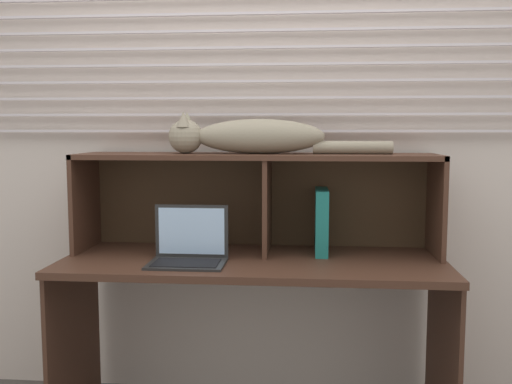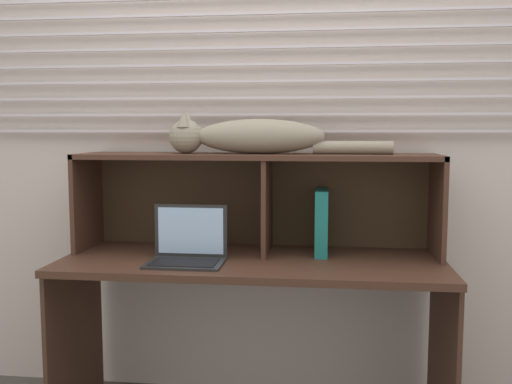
{
  "view_description": "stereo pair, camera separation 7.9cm",
  "coord_description": "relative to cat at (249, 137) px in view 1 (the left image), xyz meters",
  "views": [
    {
      "loc": [
        0.22,
        -2.18,
        1.27
      ],
      "look_at": [
        0.0,
        0.33,
        1.0
      ],
      "focal_mm": 40.39,
      "sensor_mm": 36.0,
      "label": 1
    },
    {
      "loc": [
        0.3,
        -2.17,
        1.27
      ],
      "look_at": [
        0.0,
        0.33,
        1.0
      ],
      "focal_mm": 40.39,
      "sensor_mm": 36.0,
      "label": 2
    }
  ],
  "objects": [
    {
      "name": "book_stack",
      "position": [
        -0.23,
        -0.0,
        -0.47
      ],
      "size": [
        0.14,
        0.23,
        0.07
      ],
      "color": "tan",
      "rests_on": "desk"
    },
    {
      "name": "desk",
      "position": [
        0.03,
        -0.14,
        -0.64
      ],
      "size": [
        1.61,
        0.63,
        0.73
      ],
      "color": "#462A1E",
      "rests_on": "ground"
    },
    {
      "name": "hutch_shelf_unit",
      "position": [
        0.03,
        0.04,
        -0.2
      ],
      "size": [
        1.58,
        0.34,
        0.44
      ],
      "color": "#462A1E",
      "rests_on": "desk"
    },
    {
      "name": "back_panel_with_blinds",
      "position": [
        0.03,
        0.22,
        0.01
      ],
      "size": [
        4.4,
        0.08,
        2.5
      ],
      "color": "beige",
      "rests_on": "ground"
    },
    {
      "name": "laptop",
      "position": [
        -0.23,
        -0.24,
        -0.46
      ],
      "size": [
        0.31,
        0.22,
        0.23
      ],
      "color": "#252525",
      "rests_on": "desk"
    },
    {
      "name": "binder_upright",
      "position": [
        0.32,
        0.0,
        -0.37
      ],
      "size": [
        0.05,
        0.24,
        0.28
      ],
      "primitive_type": "cube",
      "color": "#1B706B",
      "rests_on": "desk"
    },
    {
      "name": "cat",
      "position": [
        0.0,
        0.0,
        0.0
      ],
      "size": [
        0.97,
        0.16,
        0.18
      ],
      "color": "gray",
      "rests_on": "hutch_shelf_unit"
    }
  ]
}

